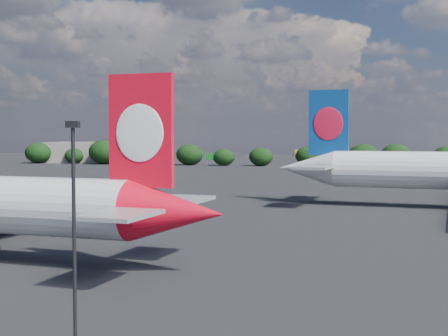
# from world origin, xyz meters

# --- Properties ---
(ground) EXTENTS (500.00, 500.00, 0.00)m
(ground) POSITION_xyz_m (0.00, 60.00, 0.00)
(ground) COLOR black
(ground) RESTS_ON ground
(apron_lamp_post) EXTENTS (0.55, 0.30, 11.15)m
(apron_lamp_post) POSITION_xyz_m (14.00, -11.59, 6.23)
(apron_lamp_post) COLOR black
(apron_lamp_post) RESTS_ON ground
(terminal_building) EXTENTS (42.00, 16.00, 8.00)m
(terminal_building) POSITION_xyz_m (-65.00, 192.00, 4.00)
(terminal_building) COLOR gray
(terminal_building) RESTS_ON ground
(highway_sign) EXTENTS (6.00, 0.30, 4.50)m
(highway_sign) POSITION_xyz_m (-18.00, 176.00, 3.13)
(highway_sign) COLOR #14681C
(highway_sign) RESTS_ON ground
(billboard_yellow) EXTENTS (5.00, 0.30, 5.50)m
(billboard_yellow) POSITION_xyz_m (12.00, 182.00, 3.87)
(billboard_yellow) COLOR #F6AD15
(billboard_yellow) RESTS_ON ground
(horizon_treeline) EXTENTS (204.79, 15.61, 9.11)m
(horizon_treeline) POSITION_xyz_m (13.73, 180.67, 3.90)
(horizon_treeline) COLOR black
(horizon_treeline) RESTS_ON ground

